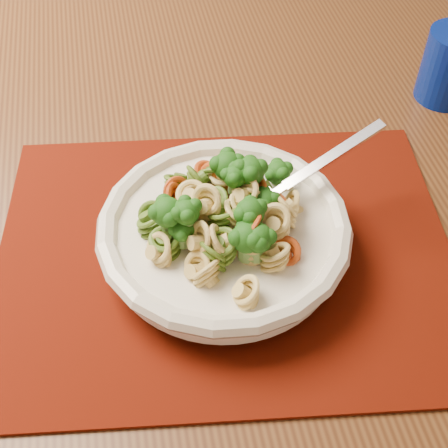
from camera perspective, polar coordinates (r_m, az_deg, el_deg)
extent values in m
cube|color=brown|center=(0.72, -7.61, 4.96)|extent=(1.47, 0.98, 0.04)
cube|color=brown|center=(1.42, 19.74, 8.63)|extent=(0.07, 0.07, 0.67)
cube|color=#4D0B03|center=(0.60, 0.14, -2.72)|extent=(0.49, 0.41, 0.00)
cylinder|color=white|center=(0.59, 0.00, -2.25)|extent=(0.10, 0.10, 0.01)
cylinder|color=white|center=(0.58, 0.00, -1.15)|extent=(0.22, 0.22, 0.03)
torus|color=white|center=(0.57, 0.00, -0.26)|extent=(0.24, 0.24, 0.02)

